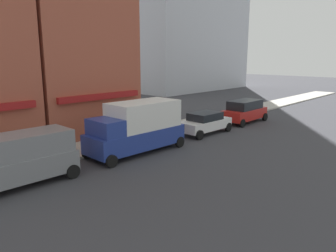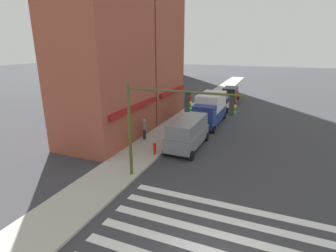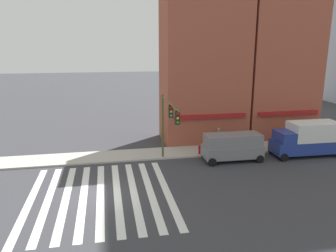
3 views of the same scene
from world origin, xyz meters
name	(u,v)px [view 2 (image 2 of 3)]	position (x,y,z in m)	size (l,w,h in m)	color
sidewalk_left	(51,223)	(0.00, 7.50, 0.07)	(120.00, 3.00, 0.15)	#B2ADA3
storefront_row	(129,52)	(14.38, 11.50, 7.13)	(16.08, 5.30, 14.48)	#9E4C38
traffic_signal	(169,114)	(5.33, 3.92, 4.16)	(0.32, 6.43, 5.62)	#474C1E
van_grey	(188,132)	(11.07, 4.70, 1.29)	(5.03, 2.22, 2.34)	slate
box_truck_blue	(210,109)	(18.14, 4.70, 1.59)	(6.24, 2.42, 3.04)	navy
sedan_white	(222,103)	(24.87, 4.70, 0.84)	(4.45, 2.02, 1.59)	white
suv_red	(230,94)	(30.60, 4.70, 1.03)	(4.71, 2.12, 1.94)	#B21E19
pedestrian_grey_coat	(144,129)	(11.16, 8.50, 1.07)	(0.32, 0.32, 1.77)	#23232D
fire_hydrant	(155,148)	(8.66, 6.40, 0.61)	(0.24, 0.24, 0.84)	red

